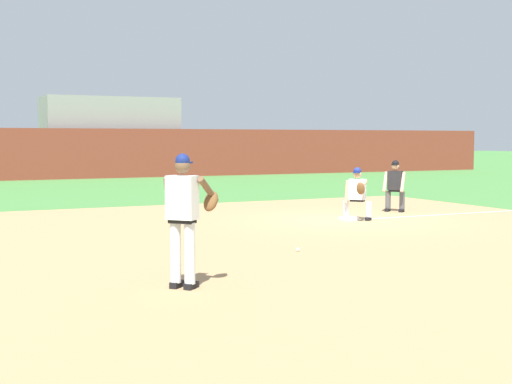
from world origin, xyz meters
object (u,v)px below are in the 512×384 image
baseball (298,250)px  pitcher (185,212)px  first_baseman (357,191)px  umpire (395,184)px  first_base_bag (349,219)px

baseball → pitcher: bearing=-143.9°
pitcher → first_baseman: bearing=41.3°
pitcher → umpire: size_ratio=1.27×
first_base_bag → umpire: (2.34, 1.25, 0.75)m
pitcher → first_baseman: (6.74, 5.91, -0.33)m
umpire → first_base_bag: bearing=-151.9°
baseball → umpire: bearing=40.6°
first_base_bag → pitcher: (-6.53, -5.97, 1.01)m
first_baseman → pitcher: bearing=-138.7°
baseball → pitcher: size_ratio=0.04×
first_base_bag → pitcher: 8.91m
pitcher → first_baseman: size_ratio=1.39×
first_base_bag → first_baseman: bearing=-15.8°
first_baseman → umpire: bearing=31.5°
first_baseman → umpire: size_ratio=0.92×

